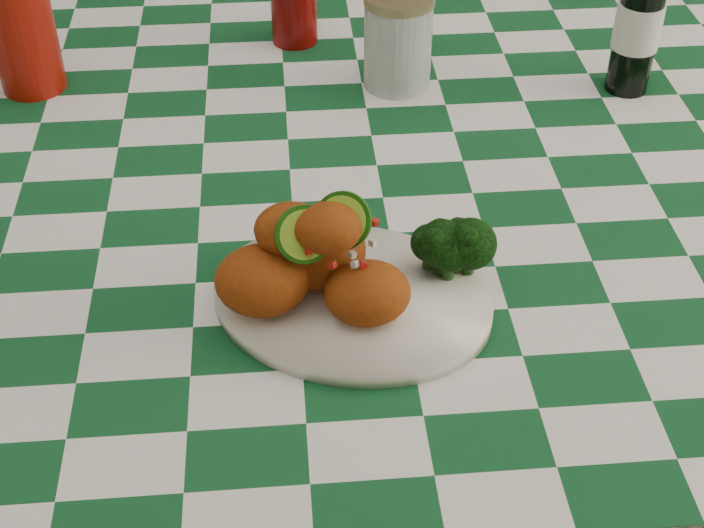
{
  "coord_description": "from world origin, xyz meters",
  "views": [
    {
      "loc": [
        -0.01,
        -0.95,
        1.44
      ],
      "look_at": [
        0.05,
        -0.24,
        0.84
      ],
      "focal_mm": 50.0,
      "sensor_mm": 36.0,
      "label": 1
    }
  ],
  "objects_px": {
    "red_tumbler": "(24,37)",
    "wooden_chair_right": "(457,86)",
    "fried_chicken_pile": "(328,251)",
    "beer_bottle": "(640,14)",
    "dining_table": "(301,397)",
    "wooden_chair_left": "(26,97)",
    "plate": "(352,300)",
    "mason_jar": "(398,41)"
  },
  "relations": [
    {
      "from": "fried_chicken_pile",
      "to": "red_tumbler",
      "type": "bearing_deg",
      "value": 127.56
    },
    {
      "from": "wooden_chair_left",
      "to": "wooden_chair_right",
      "type": "height_order",
      "value": "wooden_chair_left"
    },
    {
      "from": "red_tumbler",
      "to": "wooden_chair_left",
      "type": "xyz_separation_m",
      "value": [
        -0.15,
        0.47,
        -0.35
      ]
    },
    {
      "from": "red_tumbler",
      "to": "beer_bottle",
      "type": "distance_m",
      "value": 0.78
    },
    {
      "from": "dining_table",
      "to": "beer_bottle",
      "type": "bearing_deg",
      "value": 18.65
    },
    {
      "from": "dining_table",
      "to": "wooden_chair_left",
      "type": "xyz_separation_m",
      "value": [
        -0.48,
        0.69,
        0.11
      ]
    },
    {
      "from": "red_tumbler",
      "to": "mason_jar",
      "type": "bearing_deg",
      "value": -3.99
    },
    {
      "from": "beer_bottle",
      "to": "dining_table",
      "type": "bearing_deg",
      "value": -161.35
    },
    {
      "from": "dining_table",
      "to": "wooden_chair_left",
      "type": "bearing_deg",
      "value": 124.72
    },
    {
      "from": "dining_table",
      "to": "beer_bottle",
      "type": "distance_m",
      "value": 0.69
    },
    {
      "from": "fried_chicken_pile",
      "to": "wooden_chair_left",
      "type": "relative_size",
      "value": 0.17
    },
    {
      "from": "red_tumbler",
      "to": "beer_bottle",
      "type": "relative_size",
      "value": 0.69
    },
    {
      "from": "wooden_chair_left",
      "to": "wooden_chair_right",
      "type": "bearing_deg",
      "value": 26.34
    },
    {
      "from": "plate",
      "to": "beer_bottle",
      "type": "xyz_separation_m",
      "value": [
        0.4,
        0.4,
        0.1
      ]
    },
    {
      "from": "dining_table",
      "to": "beer_bottle",
      "type": "height_order",
      "value": "beer_bottle"
    },
    {
      "from": "dining_table",
      "to": "red_tumbler",
      "type": "relative_size",
      "value": 11.47
    },
    {
      "from": "plate",
      "to": "beer_bottle",
      "type": "relative_size",
      "value": 1.31
    },
    {
      "from": "mason_jar",
      "to": "fried_chicken_pile",
      "type": "bearing_deg",
      "value": -105.38
    },
    {
      "from": "dining_table",
      "to": "wooden_chair_left",
      "type": "distance_m",
      "value": 0.85
    },
    {
      "from": "plate",
      "to": "fried_chicken_pile",
      "type": "relative_size",
      "value": 1.62
    },
    {
      "from": "dining_table",
      "to": "fried_chicken_pile",
      "type": "bearing_deg",
      "value": -83.06
    },
    {
      "from": "plate",
      "to": "red_tumbler",
      "type": "xyz_separation_m",
      "value": [
        -0.38,
        0.47,
        0.06
      ]
    },
    {
      "from": "red_tumbler",
      "to": "wooden_chair_right",
      "type": "xyz_separation_m",
      "value": [
        0.67,
        0.51,
        -0.39
      ]
    },
    {
      "from": "red_tumbler",
      "to": "beer_bottle",
      "type": "height_order",
      "value": "beer_bottle"
    },
    {
      "from": "dining_table",
      "to": "fried_chicken_pile",
      "type": "height_order",
      "value": "fried_chicken_pile"
    },
    {
      "from": "red_tumbler",
      "to": "mason_jar",
      "type": "relative_size",
      "value": 1.14
    },
    {
      "from": "plate",
      "to": "red_tumbler",
      "type": "distance_m",
      "value": 0.6
    },
    {
      "from": "plate",
      "to": "fried_chicken_pile",
      "type": "xyz_separation_m",
      "value": [
        -0.02,
        0.0,
        0.06
      ]
    },
    {
      "from": "plate",
      "to": "wooden_chair_left",
      "type": "xyz_separation_m",
      "value": [
        -0.53,
        0.93,
        -0.29
      ]
    },
    {
      "from": "red_tumbler",
      "to": "wooden_chair_left",
      "type": "distance_m",
      "value": 0.61
    },
    {
      "from": "fried_chicken_pile",
      "to": "red_tumbler",
      "type": "distance_m",
      "value": 0.59
    },
    {
      "from": "fried_chicken_pile",
      "to": "mason_jar",
      "type": "bearing_deg",
      "value": 74.62
    },
    {
      "from": "beer_bottle",
      "to": "wooden_chair_right",
      "type": "xyz_separation_m",
      "value": [
        -0.1,
        0.58,
        -0.42
      ]
    },
    {
      "from": "red_tumbler",
      "to": "mason_jar",
      "type": "distance_m",
      "value": 0.48
    },
    {
      "from": "red_tumbler",
      "to": "wooden_chair_right",
      "type": "relative_size",
      "value": 0.15
    },
    {
      "from": "beer_bottle",
      "to": "wooden_chair_left",
      "type": "height_order",
      "value": "wooden_chair_left"
    },
    {
      "from": "mason_jar",
      "to": "wooden_chair_left",
      "type": "relative_size",
      "value": 0.13
    },
    {
      "from": "red_tumbler",
      "to": "beer_bottle",
      "type": "xyz_separation_m",
      "value": [
        0.78,
        -0.07,
        0.03
      ]
    },
    {
      "from": "dining_table",
      "to": "plate",
      "type": "xyz_separation_m",
      "value": [
        0.05,
        -0.24,
        0.4
      ]
    },
    {
      "from": "fried_chicken_pile",
      "to": "beer_bottle",
      "type": "distance_m",
      "value": 0.58
    },
    {
      "from": "fried_chicken_pile",
      "to": "wooden_chair_right",
      "type": "distance_m",
      "value": 1.1
    },
    {
      "from": "plate",
      "to": "wooden_chair_right",
      "type": "xyz_separation_m",
      "value": [
        0.29,
        0.97,
        -0.33
      ]
    }
  ]
}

